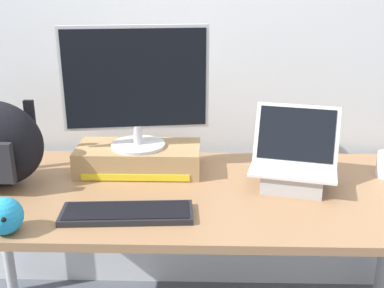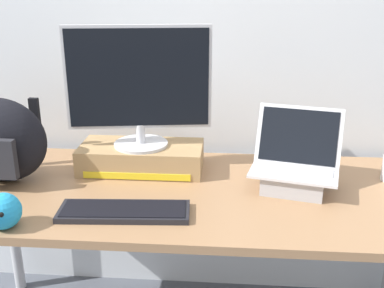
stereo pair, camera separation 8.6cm
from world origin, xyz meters
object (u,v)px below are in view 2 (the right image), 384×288
Objects in this scene: toner_box_yellow at (142,157)px; messenger_backpack at (0,141)px; desktop_monitor at (139,86)px; plush_toy at (3,211)px; open_laptop at (295,172)px; external_keyboard at (124,211)px.

messenger_backpack is at bearing -163.25° from toner_box_yellow.
desktop_monitor is 1.52× the size of messenger_backpack.
toner_box_yellow is at bearing 18.77° from messenger_backpack.
plush_toy is at bearing -124.49° from toner_box_yellow.
plush_toy is at bearing -63.27° from messenger_backpack.
open_laptop reaches higher than plush_toy.
open_laptop is at bearing -20.18° from desktop_monitor.
desktop_monitor is 4.82× the size of plush_toy.
external_keyboard is 1.20× the size of messenger_backpack.
messenger_backpack is (-0.51, -0.15, -0.19)m from desktop_monitor.
desktop_monitor reaches higher than messenger_backpack.
toner_box_yellow is at bearing 55.51° from plush_toy.
toner_box_yellow is 0.39m from external_keyboard.
toner_box_yellow is 4.25× the size of plush_toy.
messenger_backpack reaches higher than plush_toy.
plush_toy reaches higher than toner_box_yellow.
desktop_monitor is at bearing -179.12° from open_laptop.
open_laptop is 0.81× the size of external_keyboard.
external_keyboard is at bearing 18.01° from plush_toy.
desktop_monitor is 0.68m from open_laptop.
external_keyboard is at bearing -22.40° from messenger_backpack.
external_keyboard is (0.01, -0.39, -0.04)m from toner_box_yellow.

